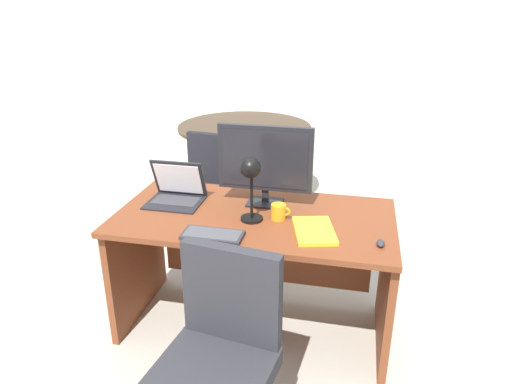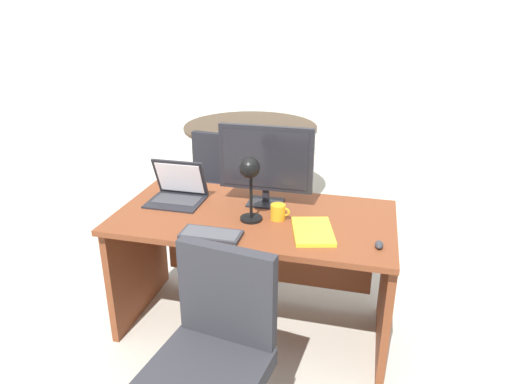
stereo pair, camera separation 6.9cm
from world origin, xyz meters
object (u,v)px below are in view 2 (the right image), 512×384
monitor (266,161)px  coffee_mug (278,212)px  laptop (178,188)px  desk_lamp (249,176)px  keyboard (211,234)px  meeting_chair_near (211,200)px  mouse (379,245)px  meeting_table (251,144)px  desk (256,247)px  book (313,231)px  office_chair (212,377)px

monitor → coffee_mug: 0.31m
laptop → desk_lamp: bearing=-21.7°
keyboard → laptop: bearing=130.4°
coffee_mug → meeting_chair_near: meeting_chair_near is taller
laptop → meeting_chair_near: size_ratio=0.36×
laptop → mouse: bearing=-15.2°
coffee_mug → meeting_chair_near: 1.36m
desk_lamp → meeting_table: (-0.52, 1.99, -0.43)m
keyboard → coffee_mug: bearing=44.5°
desk → meeting_chair_near: meeting_chair_near is taller
keyboard → desk_lamp: (0.14, 0.21, 0.25)m
mouse → book: size_ratio=0.21×
book → office_chair: bearing=-114.2°
book → laptop: bearing=163.7°
office_chair → meeting_table: 2.80m
coffee_mug → desk: bearing=152.1°
desk_lamp → meeting_table: size_ratio=0.29×
meeting_chair_near → meeting_table: bearing=83.6°
desk → monitor: size_ratio=2.83×
coffee_mug → meeting_table: bearing=109.1°
desk_lamp → office_chair: bearing=-87.2°
monitor → office_chair: (0.01, -1.00, -0.63)m
keyboard → book: keyboard is taller
laptop → book: laptop is taller
laptop → meeting_table: laptop is taller
book → desk_lamp: bearing=171.7°
monitor → laptop: (-0.51, -0.06, -0.19)m
keyboard → office_chair: (0.18, -0.53, -0.38)m
desk → desk_lamp: bearing=-92.0°
monitor → keyboard: 0.56m
mouse → coffee_mug: size_ratio=0.67×
book → office_chair: size_ratio=0.38×
meeting_chair_near → book: bearing=-49.9°
meeting_table → meeting_chair_near: meeting_chair_near is taller
desk → coffee_mug: (0.14, -0.07, 0.27)m
mouse → meeting_chair_near: meeting_chair_near is taller
desk → office_chair: size_ratio=1.68×
monitor → desk_lamp: (-0.03, -0.26, -0.00)m
mouse → laptop: bearing=164.8°
mouse → meeting_table: bearing=119.6°
desk → book: 0.46m
mouse → meeting_table: mouse is taller
monitor → meeting_table: monitor is taller
laptop → office_chair: 1.16m
desk_lamp → mouse: bearing=-10.3°
mouse → meeting_chair_near: (-1.30, 1.23, -0.41)m
book → meeting_table: size_ratio=0.27×
desk_lamp → coffee_mug: 0.27m
desk → mouse: 0.76m
meeting_table → office_chair: bearing=-78.5°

